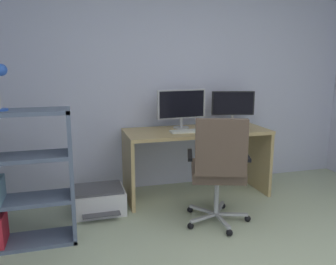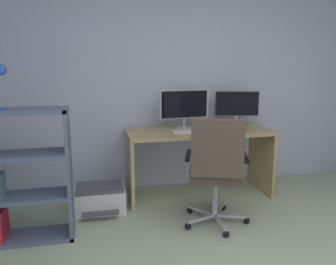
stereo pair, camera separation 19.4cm
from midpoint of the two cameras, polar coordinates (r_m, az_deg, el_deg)
The scene contains 9 objects.
wall_back at distance 4.13m, azimuth -1.04°, elevation 9.43°, with size 4.62×0.10×2.67m, color silver.
desk at distance 3.86m, azimuth 3.24°, elevation -2.37°, with size 1.58×0.64×0.75m.
monitor_main at distance 3.86m, azimuth 0.78°, elevation 4.48°, with size 0.57×0.18×0.43m.
monitor_secondary at distance 4.08m, azimuth 9.32°, elevation 4.52°, with size 0.49×0.18×0.40m.
keyboard at distance 3.68m, azimuth 1.49°, elevation 0.21°, with size 0.34×0.13×0.02m, color silver.
computer_mouse at distance 3.76m, azimuth 4.74°, elevation 0.54°, with size 0.06×0.10×0.03m, color black.
office_chair at distance 3.12m, azimuth 6.56°, elevation -5.53°, with size 0.63×0.68×1.03m.
desk_lamp at distance 2.95m, azimuth -27.61°, elevation 7.87°, with size 0.13×0.11×0.35m.
printer at distance 3.63m, azimuth -12.82°, elevation -10.78°, with size 0.50×0.49×0.25m.
Camera 1 is at (-1.15, -1.36, 1.49)m, focal length 36.95 mm.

